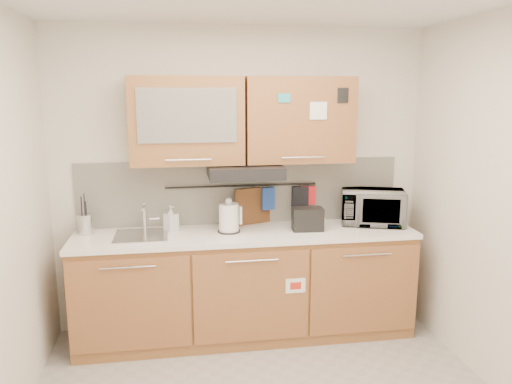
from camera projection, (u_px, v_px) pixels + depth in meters
name	position (u px, v px, depth m)	size (l,w,h in m)	color
wall_back	(241.00, 180.00, 4.35)	(3.20, 3.20, 0.00)	silver
base_cabinet	(246.00, 290.00, 4.23)	(2.80, 0.64, 0.88)	#A06C38
countertop	(246.00, 234.00, 4.13)	(2.82, 0.62, 0.04)	white
backsplash	(241.00, 192.00, 4.36)	(2.80, 0.02, 0.56)	silver
upper_cabinets	(243.00, 120.00, 4.07)	(1.82, 0.37, 0.70)	#A06C38
range_hood	(245.00, 171.00, 4.09)	(0.60, 0.46, 0.10)	black
sink	(142.00, 235.00, 4.01)	(0.42, 0.40, 0.26)	silver
utensil_rail	(242.00, 186.00, 4.31)	(0.02, 0.02, 1.30)	black
utensil_crock	(85.00, 224.00, 4.05)	(0.15, 0.15, 0.33)	silver
kettle	(229.00, 218.00, 4.10)	(0.22, 0.21, 0.29)	white
toaster	(308.00, 219.00, 4.16)	(0.26, 0.17, 0.19)	black
microwave	(373.00, 207.00, 4.36)	(0.54, 0.36, 0.30)	#999999
soap_bottle	(171.00, 218.00, 4.15)	(0.09, 0.10, 0.21)	#999999
cutting_board	(253.00, 211.00, 4.36)	(0.33, 0.02, 0.41)	brown
oven_mitt	(268.00, 199.00, 4.36)	(0.12, 0.03, 0.20)	#204096
dark_pouch	(300.00, 199.00, 4.40)	(0.15, 0.04, 0.23)	black
pot_holder	(308.00, 195.00, 4.41)	(0.13, 0.02, 0.16)	red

